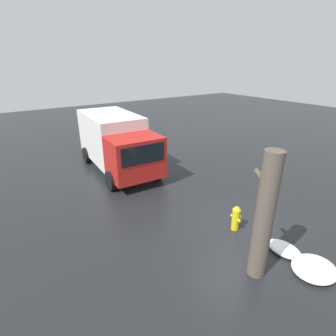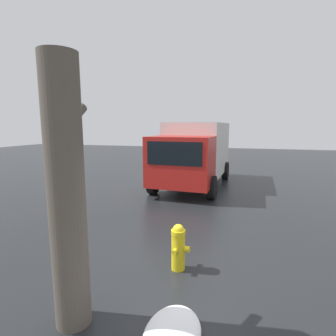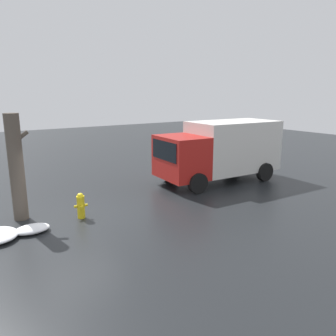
% 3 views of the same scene
% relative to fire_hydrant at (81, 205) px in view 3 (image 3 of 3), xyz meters
% --- Properties ---
extents(ground_plane, '(60.00, 60.00, 0.00)m').
position_rel_fire_hydrant_xyz_m(ground_plane, '(0.00, 0.00, -0.46)').
color(ground_plane, black).
extents(fire_hydrant, '(0.47, 0.37, 0.90)m').
position_rel_fire_hydrant_xyz_m(fire_hydrant, '(0.00, 0.00, 0.00)').
color(fire_hydrant, yellow).
rests_on(fire_hydrant, ground_plane).
extents(tree_trunk, '(0.73, 0.48, 3.62)m').
position_rel_fire_hydrant_xyz_m(tree_trunk, '(-1.74, 1.08, 1.36)').
color(tree_trunk, brown).
rests_on(tree_trunk, ground_plane).
extents(delivery_truck, '(6.25, 2.96, 2.90)m').
position_rel_fire_hydrant_xyz_m(delivery_truck, '(7.45, 1.03, 1.11)').
color(delivery_truck, red).
rests_on(delivery_truck, ground_plane).
extents(snow_pile_curbside, '(1.06, 0.72, 0.23)m').
position_rel_fire_hydrant_xyz_m(snow_pile_curbside, '(-1.70, -0.34, -0.35)').
color(snow_pile_curbside, white).
rests_on(snow_pile_curbside, ground_plane).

